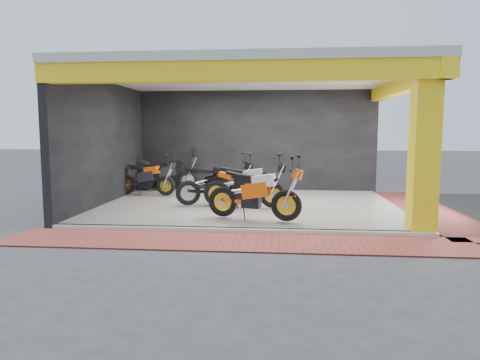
% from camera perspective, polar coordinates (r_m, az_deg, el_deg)
% --- Properties ---
extents(ground, '(80.00, 80.00, 0.00)m').
position_cam_1_polar(ground, '(9.96, 0.35, -5.70)').
color(ground, '#2D2D30').
rests_on(ground, ground).
extents(showroom_floor, '(8.00, 6.00, 0.10)m').
position_cam_1_polar(showroom_floor, '(11.91, 1.18, -3.45)').
color(showroom_floor, silver).
rests_on(showroom_floor, ground).
extents(showroom_ceiling, '(8.40, 6.40, 0.20)m').
position_cam_1_polar(showroom_ceiling, '(11.83, 1.22, 13.75)').
color(showroom_ceiling, beige).
rests_on(showroom_ceiling, corner_column).
extents(back_wall, '(8.20, 0.20, 3.50)m').
position_cam_1_polar(back_wall, '(14.83, 2.06, 5.10)').
color(back_wall, black).
rests_on(back_wall, ground).
extents(left_wall, '(0.20, 6.20, 3.50)m').
position_cam_1_polar(left_wall, '(12.71, -17.64, 4.58)').
color(left_wall, black).
rests_on(left_wall, ground).
extents(corner_column, '(0.50, 0.50, 3.50)m').
position_cam_1_polar(corner_column, '(9.42, 23.35, 3.81)').
color(corner_column, yellow).
rests_on(corner_column, ground).
extents(header_beam_front, '(8.40, 0.30, 0.40)m').
position_cam_1_polar(header_beam_front, '(8.82, -0.22, 14.29)').
color(header_beam_front, yellow).
rests_on(header_beam_front, corner_column).
extents(header_beam_right, '(0.30, 6.40, 0.40)m').
position_cam_1_polar(header_beam_right, '(12.18, 20.76, 11.71)').
color(header_beam_right, yellow).
rests_on(header_beam_right, corner_column).
extents(floor_kerb, '(8.00, 0.20, 0.10)m').
position_cam_1_polar(floor_kerb, '(8.96, -0.22, -6.76)').
color(floor_kerb, silver).
rests_on(floor_kerb, ground).
extents(paver_front, '(9.00, 1.40, 0.03)m').
position_cam_1_polar(paver_front, '(8.21, -0.75, -8.23)').
color(paver_front, maroon).
rests_on(paver_front, ground).
extents(paver_right, '(1.40, 7.00, 0.03)m').
position_cam_1_polar(paver_right, '(12.53, 23.70, -3.67)').
color(paver_right, maroon).
rests_on(paver_right, ground).
extents(moto_hero, '(2.49, 1.43, 1.43)m').
position_cam_1_polar(moto_hero, '(9.45, 6.22, -1.38)').
color(moto_hero, '#F65B0A').
rests_on(moto_hero, showroom_floor).
extents(moto_row_a, '(2.37, 1.04, 1.41)m').
position_cam_1_polar(moto_row_a, '(11.07, 4.38, -0.27)').
color(moto_row_a, black).
rests_on(moto_row_a, showroom_floor).
extents(moto_row_b, '(2.40, 1.57, 1.38)m').
position_cam_1_polar(moto_row_b, '(11.83, 0.08, 0.10)').
color(moto_row_b, black).
rests_on(moto_row_b, showroom_floor).
extents(moto_row_c, '(2.16, 1.04, 1.27)m').
position_cam_1_polar(moto_row_c, '(13.45, -9.90, 0.53)').
color(moto_row_c, black).
rests_on(moto_row_c, showroom_floor).
extents(moto_row_d, '(2.36, 1.10, 1.40)m').
position_cam_1_polar(moto_row_d, '(14.59, -6.95, 1.29)').
color(moto_row_d, black).
rests_on(moto_row_d, showroom_floor).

